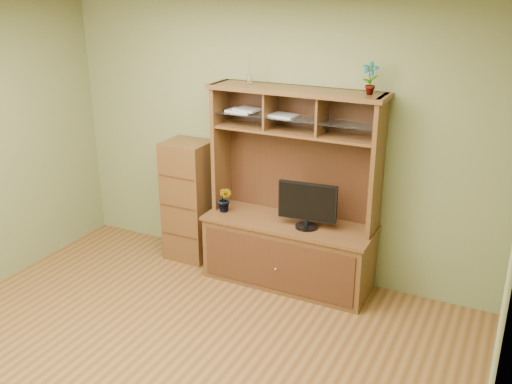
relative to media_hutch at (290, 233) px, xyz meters
The scene contains 8 objects.
room 1.94m from the media_hutch, 100.33° to the right, with size 4.54×4.04×2.74m.
media_hutch is the anchor object (origin of this frame).
monitor 0.42m from the media_hutch, 22.41° to the right, with size 0.55×0.21×0.43m.
orchid_plant 0.71m from the media_hutch, behind, with size 0.15×0.12×0.26m, color #27571E.
top_plant 1.65m from the media_hutch, ahead, with size 0.14×0.10×0.27m, color #2D6B25.
reed_diffuser 1.56m from the media_hutch, behind, with size 0.05×0.05×0.27m.
magazines 1.20m from the media_hutch, 168.96° to the left, with size 0.70×0.22×0.04m.
side_cabinet 1.18m from the media_hutch, behind, with size 0.45×0.41×1.27m.
Camera 1 is at (2.24, -2.89, 2.81)m, focal length 40.00 mm.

